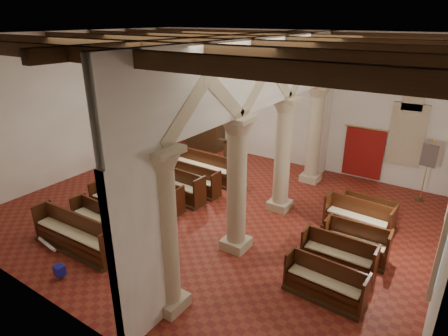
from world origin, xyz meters
TOP-DOWN VIEW (x-y plane):
  - floor at (0.00, 0.00)m, footprint 14.00×14.00m
  - ceiling at (0.00, 0.00)m, footprint 14.00×14.00m
  - wall_back at (0.00, 6.00)m, footprint 14.00×0.02m
  - wall_front at (0.00, -6.00)m, footprint 14.00×0.02m
  - wall_left at (-7.00, 0.00)m, footprint 0.02×12.00m
  - ceiling_beams at (0.00, 0.00)m, footprint 13.80×11.80m
  - arcade at (1.80, 0.00)m, footprint 0.90×11.90m
  - window_right_a at (6.98, -1.50)m, footprint 0.03×1.00m
  - window_back at (5.00, 5.98)m, footprint 1.00×0.03m
  - pipe_organ at (-4.50, 5.50)m, footprint 2.10×0.85m
  - lectern at (-2.13, 4.01)m, footprint 0.60×0.62m
  - dossal_curtain at (3.50, 5.92)m, footprint 1.80×0.07m
  - processional_banner at (5.98, 5.05)m, footprint 0.55×0.70m
  - hymnal_box_a at (-1.36, -5.31)m, footprint 0.29×0.24m
  - hymnal_box_b at (-1.49, -2.39)m, footprint 0.35×0.32m
  - hymnal_box_c at (-1.40, -1.02)m, footprint 0.43×0.39m
  - tube_heater_a at (-2.88, -4.71)m, footprint 0.99×0.23m
  - tube_heater_b at (-2.07, -4.23)m, footprint 1.09×0.26m
  - nave_pew_0 at (-2.11, -4.24)m, footprint 3.10×0.84m
  - nave_pew_1 at (-2.11, -3.23)m, footprint 2.60×0.81m
  - nave_pew_2 at (-2.55, -2.02)m, footprint 2.83×0.70m
  - nave_pew_3 at (-2.32, -1.00)m, footprint 2.97×0.84m
  - nave_pew_4 at (-2.20, 0.05)m, footprint 3.19×0.96m
  - nave_pew_5 at (-2.15, 0.91)m, footprint 3.24×0.78m
  - nave_pew_6 at (-2.14, 2.14)m, footprint 3.12×0.90m
  - aisle_pew_0 at (4.76, -2.15)m, footprint 2.01×0.75m
  - aisle_pew_1 at (4.68, -0.88)m, footprint 1.98×0.69m
  - aisle_pew_2 at (4.93, -0.04)m, footprint 1.81×0.76m
  - aisle_pew_3 at (4.59, 1.34)m, footprint 2.11×0.87m
  - aisle_pew_4 at (4.72, 2.16)m, footprint 1.77×0.67m

SIDE VIEW (x-z plane):
  - floor at x=0.00m, z-range 0.00..0.00m
  - tube_heater_a at x=-2.88m, z-range 0.11..0.21m
  - tube_heater_b at x=-2.07m, z-range 0.11..0.21m
  - hymnal_box_a at x=-1.36m, z-range 0.10..0.37m
  - hymnal_box_b at x=-1.49m, z-range 0.10..0.38m
  - hymnal_box_c at x=-1.40m, z-range 0.10..0.45m
  - nave_pew_2 at x=-2.55m, z-range -0.16..0.79m
  - aisle_pew_4 at x=4.72m, z-range -0.16..0.81m
  - nave_pew_1 at x=-2.11m, z-range -0.17..0.84m
  - aisle_pew_0 at x=4.76m, z-range -0.16..0.84m
  - aisle_pew_1 at x=4.68m, z-range -0.17..0.85m
  - nave_pew_3 at x=-2.32m, z-range -0.18..0.87m
  - nave_pew_5 at x=-2.15m, z-range -0.18..0.88m
  - aisle_pew_2 at x=4.93m, z-range -0.17..0.91m
  - nave_pew_0 at x=-2.11m, z-range -0.19..0.94m
  - nave_pew_6 at x=-2.14m, z-range -0.19..0.95m
  - nave_pew_4 at x=-2.20m, z-range -0.19..0.95m
  - aisle_pew_3 at x=4.59m, z-range -0.18..0.95m
  - lectern at x=-2.13m, z-range -0.12..1.25m
  - processional_banner at x=5.98m, z-range -0.41..2.01m
  - dossal_curtain at x=3.50m, z-range 0.08..2.25m
  - pipe_organ at x=-4.50m, z-range -0.83..3.57m
  - window_right_a at x=6.98m, z-range 1.10..3.30m
  - window_back at x=5.00m, z-range 1.10..3.30m
  - wall_back at x=0.00m, z-range 0.00..6.00m
  - wall_front at x=0.00m, z-range 0.00..6.00m
  - wall_left at x=-7.00m, z-range 0.00..6.00m
  - arcade at x=1.80m, z-range 0.56..6.56m
  - ceiling_beams at x=0.00m, z-range 5.67..5.97m
  - ceiling at x=0.00m, z-range 6.00..6.00m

